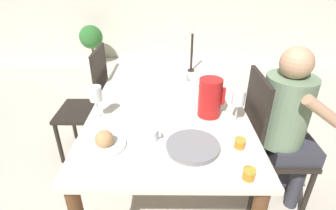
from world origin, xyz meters
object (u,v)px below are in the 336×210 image
object	(u,v)px
jam_jar_red	(240,143)
jam_jar_amber	(249,173)
chair_opposite	(91,103)
wine_glass_juice	(238,99)
red_pitcher	(210,98)
potted_plant	(92,42)
person_seated	(288,120)
teacup_across	(183,79)
candlestick_tall	(192,54)
chair_person_side	(267,141)
bread_plate	(105,141)
teacup_near_person	(152,136)
serving_tray	(193,147)
wine_glass_water	(96,95)

from	to	relation	value
jam_jar_red	jam_jar_amber	bearing A→B (deg)	-93.11
chair_opposite	wine_glass_juice	size ratio (longest dim) A/B	4.64
red_pitcher	potted_plant	world-z (taller)	red_pitcher
person_seated	teacup_across	size ratio (longest dim) A/B	9.49
potted_plant	candlestick_tall	bearing A→B (deg)	-55.44
chair_person_side	bread_plate	xyz separation A→B (m)	(-1.00, -0.35, 0.25)
chair_person_side	wine_glass_juice	bearing A→B (deg)	-67.92
chair_opposite	person_seated	bearing A→B (deg)	-111.36
teacup_near_person	bread_plate	distance (m)	0.25
person_seated	candlestick_tall	world-z (taller)	person_seated
teacup_across	jam_jar_amber	size ratio (longest dim) A/B	2.12
jam_jar_amber	jam_jar_red	size ratio (longest dim) A/B	1.00
wine_glass_juice	potted_plant	world-z (taller)	wine_glass_juice
serving_tray	jam_jar_amber	world-z (taller)	jam_jar_amber
chair_person_side	jam_jar_red	size ratio (longest dim) A/B	16.94
chair_opposite	person_seated	world-z (taller)	person_seated
teacup_across	jam_jar_red	world-z (taller)	teacup_across
potted_plant	chair_person_side	bearing A→B (deg)	-55.78
jam_jar_amber	candlestick_tall	distance (m)	1.33
person_seated	serving_tray	xyz separation A→B (m)	(-0.64, -0.36, 0.06)
wine_glass_water	bread_plate	bearing A→B (deg)	-70.34
serving_tray	potted_plant	distance (m)	3.61
potted_plant	jam_jar_amber	bearing A→B (deg)	-64.48
wine_glass_water	red_pitcher	bearing A→B (deg)	3.51
teacup_across	teacup_near_person	bearing A→B (deg)	-104.59
person_seated	red_pitcher	xyz separation A→B (m)	(-0.52, -0.01, 0.16)
red_pitcher	bread_plate	distance (m)	0.67
teacup_near_person	bread_plate	xyz separation A→B (m)	(-0.24, -0.05, -0.00)
wine_glass_water	candlestick_tall	xyz separation A→B (m)	(0.63, 0.80, -0.00)
candlestick_tall	jam_jar_red	bearing A→B (deg)	-80.79
jam_jar_amber	jam_jar_red	bearing A→B (deg)	86.89
serving_tray	jam_jar_red	distance (m)	0.25
jam_jar_amber	teacup_across	bearing A→B (deg)	102.75
chair_person_side	teacup_across	bearing A→B (deg)	-131.30
chair_opposite	jam_jar_amber	distance (m)	1.56
serving_tray	wine_glass_water	bearing A→B (deg)	151.41
jam_jar_red	chair_person_side	bearing A→B (deg)	49.86
wine_glass_juice	teacup_near_person	xyz separation A→B (m)	(-0.49, -0.19, -0.13)
red_pitcher	wine_glass_water	world-z (taller)	red_pitcher
bread_plate	potted_plant	distance (m)	3.44
teacup_near_person	candlestick_tall	world-z (taller)	candlestick_tall
red_pitcher	jam_jar_red	xyz separation A→B (m)	(0.12, -0.33, -0.09)
wine_glass_juice	candlestick_tall	bearing A→B (deg)	103.97
bread_plate	jam_jar_red	xyz separation A→B (m)	(0.70, -0.01, -0.00)
teacup_across	potted_plant	distance (m)	2.85
chair_opposite	jam_jar_amber	xyz separation A→B (m)	(1.04, -1.13, 0.25)
chair_opposite	teacup_across	distance (m)	0.84
wine_glass_juice	jam_jar_amber	xyz separation A→B (m)	(-0.04, -0.47, -0.13)
wine_glass_juice	serving_tray	world-z (taller)	wine_glass_juice
wine_glass_juice	bread_plate	xyz separation A→B (m)	(-0.73, -0.24, -0.13)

